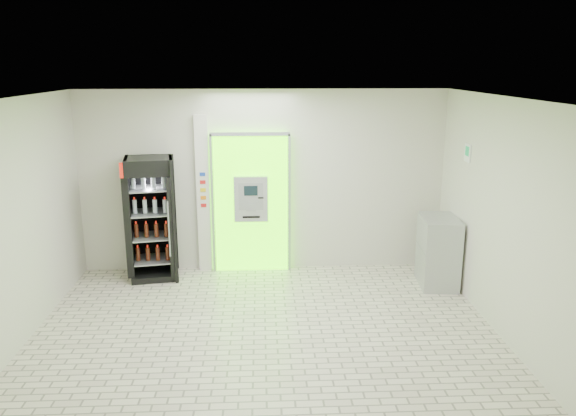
{
  "coord_description": "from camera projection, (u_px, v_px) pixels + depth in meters",
  "views": [
    {
      "loc": [
        -0.03,
        -6.58,
        3.39
      ],
      "look_at": [
        0.35,
        1.2,
        1.38
      ],
      "focal_mm": 35.0,
      "sensor_mm": 36.0,
      "label": 1
    }
  ],
  "objects": [
    {
      "name": "ground",
      "position": [
        265.0,
        335.0,
        7.21
      ],
      "size": [
        6.0,
        6.0,
        0.0
      ],
      "primitive_type": "plane",
      "color": "beige",
      "rests_on": "ground"
    },
    {
      "name": "atm_assembly",
      "position": [
        251.0,
        202.0,
        9.25
      ],
      "size": [
        1.3,
        0.24,
        2.33
      ],
      "color": "#4DFF00",
      "rests_on": "ground"
    },
    {
      "name": "pillar",
      "position": [
        204.0,
        195.0,
        9.21
      ],
      "size": [
        0.22,
        0.11,
        2.6
      ],
      "color": "silver",
      "rests_on": "ground"
    },
    {
      "name": "exit_sign",
      "position": [
        468.0,
        153.0,
        8.18
      ],
      "size": [
        0.02,
        0.22,
        0.26
      ],
      "color": "white",
      "rests_on": "room_shell"
    },
    {
      "name": "steel_cabinet",
      "position": [
        438.0,
        251.0,
        8.75
      ],
      "size": [
        0.62,
        0.86,
        1.09
      ],
      "rotation": [
        0.0,
        0.0,
        -0.09
      ],
      "color": "#A8ABB0",
      "rests_on": "ground"
    },
    {
      "name": "room_shell",
      "position": [
        264.0,
        196.0,
        6.75
      ],
      "size": [
        6.0,
        6.0,
        6.0
      ],
      "color": "beige",
      "rests_on": "ground"
    },
    {
      "name": "beverage_cooler",
      "position": [
        152.0,
        221.0,
        8.99
      ],
      "size": [
        0.84,
        0.8,
        1.97
      ],
      "rotation": [
        0.0,
        0.0,
        0.18
      ],
      "color": "black",
      "rests_on": "ground"
    }
  ]
}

